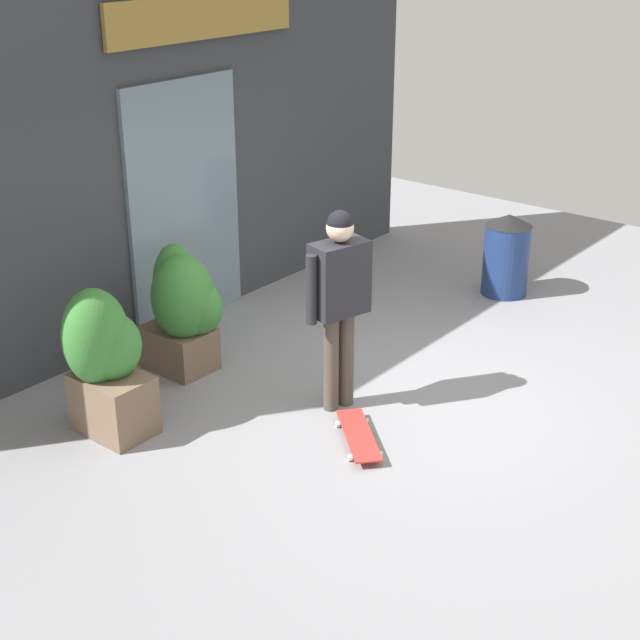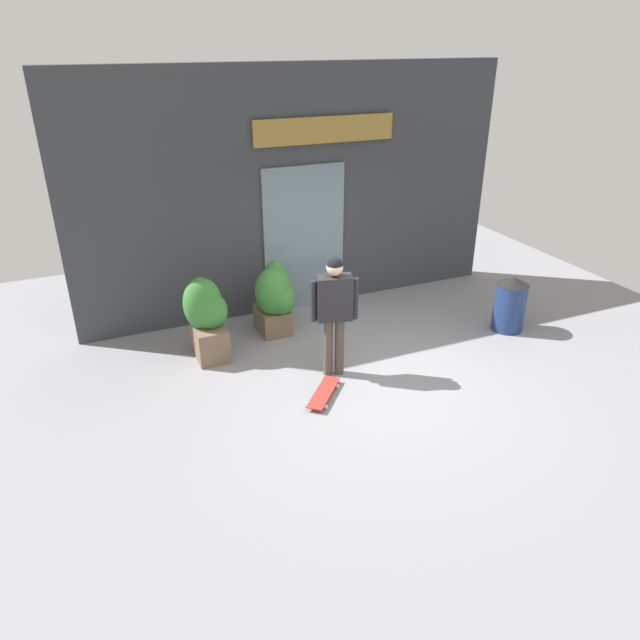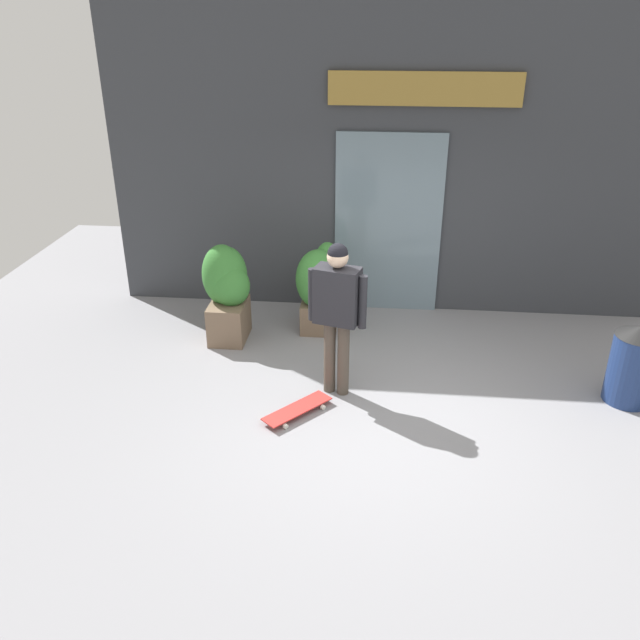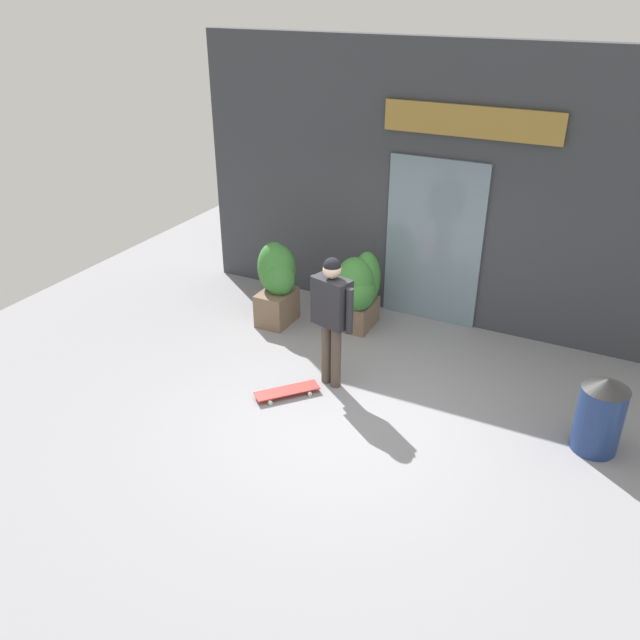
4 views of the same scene
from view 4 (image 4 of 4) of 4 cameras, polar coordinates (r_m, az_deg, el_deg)
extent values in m
plane|color=gray|center=(8.13, 2.54, -7.50)|extent=(12.00, 12.00, 0.00)
cube|color=#383A3F|center=(9.70, 9.98, 11.22)|extent=(7.42, 0.25, 3.99)
cube|color=slate|center=(9.78, 9.81, 6.64)|extent=(1.44, 0.06, 2.46)
cube|color=olive|center=(9.19, 12.97, 16.44)|extent=(2.40, 0.05, 0.41)
cylinder|color=#4C4238|center=(8.27, 1.40, -3.19)|extent=(0.13, 0.13, 0.87)
cylinder|color=#4C4238|center=(8.36, 0.57, -2.81)|extent=(0.13, 0.13, 0.87)
cube|color=#232328|center=(7.97, 1.02, 1.60)|extent=(0.52, 0.37, 0.62)
cylinder|color=#232328|center=(7.82, 2.57, 0.77)|extent=(0.09, 0.09, 0.59)
cylinder|color=#232328|center=(8.15, -0.46, 1.97)|extent=(0.09, 0.09, 0.59)
sphere|color=beige|center=(7.79, 1.05, 4.42)|extent=(0.22, 0.22, 0.22)
sphere|color=black|center=(7.77, 1.05, 4.69)|extent=(0.21, 0.21, 0.21)
cube|color=red|center=(8.30, -2.88, -6.13)|extent=(0.71, 0.76, 0.02)
cylinder|color=silver|center=(8.16, -4.35, -7.17)|extent=(0.06, 0.06, 0.05)
cylinder|color=silver|center=(8.35, -4.85, -6.29)|extent=(0.06, 0.06, 0.05)
cylinder|color=silver|center=(8.29, -0.88, -6.43)|extent=(0.06, 0.06, 0.05)
cylinder|color=silver|center=(8.48, -1.46, -5.59)|extent=(0.06, 0.06, 0.05)
cube|color=brown|center=(9.92, -3.76, 1.14)|extent=(0.45, 0.63, 0.51)
ellipsoid|color=#387A33|center=(9.70, -3.59, 3.69)|extent=(0.49, 0.43, 0.56)
ellipsoid|color=#387A33|center=(9.76, -3.93, 4.52)|extent=(0.53, 0.47, 0.80)
ellipsoid|color=#387A33|center=(9.76, -3.51, 4.41)|extent=(0.46, 0.48, 0.76)
cube|color=brown|center=(9.84, 3.27, 0.57)|extent=(0.46, 0.63, 0.41)
ellipsoid|color=#387A33|center=(9.51, 3.02, 3.20)|extent=(0.58, 0.56, 0.79)
ellipsoid|color=#387A33|center=(9.63, 4.04, 3.60)|extent=(0.41, 0.44, 0.83)
ellipsoid|color=#387A33|center=(9.49, 3.45, 2.39)|extent=(0.45, 0.56, 0.54)
cylinder|color=navy|center=(7.86, 23.04, -7.91)|extent=(0.50, 0.50, 0.79)
cone|color=black|center=(7.62, 23.67, -5.10)|extent=(0.51, 0.51, 0.13)
camera|label=1|loc=(9.02, -51.00, 13.18)|focal=52.63mm
camera|label=2|loc=(6.16, -65.00, 9.05)|focal=32.91mm
camera|label=3|loc=(2.79, -54.77, -0.71)|focal=36.47mm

